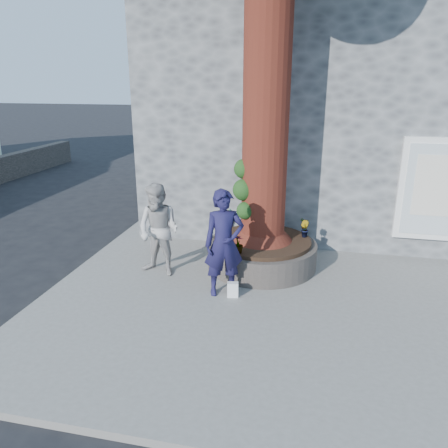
# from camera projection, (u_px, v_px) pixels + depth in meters

# --- Properties ---
(ground) EXTENTS (120.00, 120.00, 0.00)m
(ground) POSITION_uv_depth(u_px,v_px,m) (201.00, 313.00, 7.72)
(ground) COLOR black
(ground) RESTS_ON ground
(pavement) EXTENTS (9.00, 8.00, 0.12)m
(pavement) POSITION_uv_depth(u_px,v_px,m) (291.00, 292.00, 8.32)
(pavement) COLOR slate
(pavement) RESTS_ON ground
(yellow_line) EXTENTS (0.10, 30.00, 0.01)m
(yellow_line) POSITION_uv_depth(u_px,v_px,m) (75.00, 273.00, 9.27)
(yellow_line) COLOR yellow
(yellow_line) RESTS_ON ground
(stone_shop) EXTENTS (10.30, 8.30, 6.30)m
(stone_shop) POSITION_uv_depth(u_px,v_px,m) (345.00, 106.00, 12.88)
(stone_shop) COLOR #4E5053
(stone_shop) RESTS_ON ground
(planter) EXTENTS (2.30, 2.30, 0.60)m
(planter) POSITION_uv_depth(u_px,v_px,m) (262.00, 253.00, 9.28)
(planter) COLOR black
(planter) RESTS_ON pavement
(man) EXTENTS (0.85, 0.71, 1.99)m
(man) POSITION_uv_depth(u_px,v_px,m) (224.00, 243.00, 7.86)
(man) COLOR #17153A
(man) RESTS_ON pavement
(woman) EXTENTS (1.05, 0.90, 1.88)m
(woman) POSITION_uv_depth(u_px,v_px,m) (159.00, 230.00, 8.70)
(woman) COLOR #AFABA8
(woman) RESTS_ON pavement
(shopping_bag) EXTENTS (0.22, 0.16, 0.28)m
(shopping_bag) POSITION_uv_depth(u_px,v_px,m) (233.00, 290.00, 7.99)
(shopping_bag) COLOR white
(shopping_bag) RESTS_ON pavement
(plant_a) EXTENTS (0.23, 0.22, 0.36)m
(plant_a) POSITION_uv_depth(u_px,v_px,m) (231.00, 217.00, 10.08)
(plant_a) COLOR gray
(plant_a) RESTS_ON planter
(plant_b) EXTENTS (0.26, 0.26, 0.35)m
(plant_b) POSITION_uv_depth(u_px,v_px,m) (304.00, 229.00, 9.28)
(plant_b) COLOR gray
(plant_b) RESTS_ON planter
(plant_c) EXTENTS (0.21, 0.21, 0.37)m
(plant_c) POSITION_uv_depth(u_px,v_px,m) (238.00, 244.00, 8.41)
(plant_c) COLOR gray
(plant_c) RESTS_ON planter
(plant_d) EXTENTS (0.30, 0.31, 0.26)m
(plant_d) POSITION_uv_depth(u_px,v_px,m) (305.00, 224.00, 9.75)
(plant_d) COLOR gray
(plant_d) RESTS_ON planter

